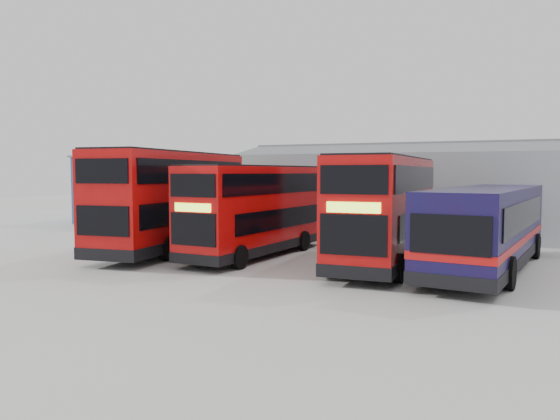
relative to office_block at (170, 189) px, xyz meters
The scene contains 8 objects.
ground_plane 22.94m from the office_block, 52.11° to the right, with size 120.00×120.00×0.00m, color #ACACA7.
office_block is the anchor object (origin of this frame).
maintenance_shed 22.09m from the office_block, ahead, with size 30.50×12.00×5.89m.
double_decker_left 15.22m from the office_block, 54.27° to the right, with size 3.97×11.80×4.90m.
double_decker_centre 18.20m from the office_block, 42.20° to the right, with size 3.18×10.11×4.21m.
double_decker_right 23.00m from the office_block, 32.19° to the right, with size 2.91×10.79×4.54m.
single_decker_blue 26.40m from the office_block, 27.22° to the right, with size 4.31×12.36×3.29m.
panel_van 4.98m from the office_block, 108.72° to the right, with size 3.52×5.10×2.08m.
Camera 1 is at (10.53, -16.98, 3.91)m, focal length 35.00 mm.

